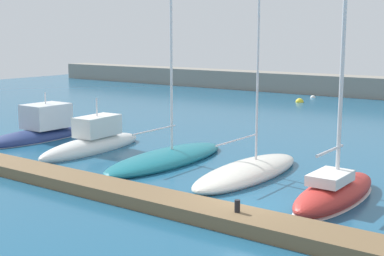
{
  "coord_description": "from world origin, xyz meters",
  "views": [
    {
      "loc": [
        10.32,
        -17.63,
        6.64
      ],
      "look_at": [
        -5.4,
        3.69,
        2.08
      ],
      "focal_mm": 51.52,
      "sensor_mm": 36.0,
      "label": 1
    }
  ],
  "objects_px": {
    "mooring_buoy_white": "(313,98)",
    "dock_bollard": "(237,206)",
    "sailboat_teal_third": "(167,157)",
    "sailboat_ivory_fourth": "(248,171)",
    "motorboat_white_second": "(93,143)",
    "mooring_buoy_yellow": "(300,102)",
    "sailboat_red_fifth": "(335,189)",
    "motorboat_navy_nearest": "(39,131)"
  },
  "relations": [
    {
      "from": "sailboat_ivory_fourth",
      "to": "mooring_buoy_yellow",
      "type": "distance_m",
      "value": 29.43
    },
    {
      "from": "motorboat_white_second",
      "to": "sailboat_ivory_fourth",
      "type": "bearing_deg",
      "value": -92.39
    },
    {
      "from": "motorboat_navy_nearest",
      "to": "dock_bollard",
      "type": "xyz_separation_m",
      "value": [
        18.7,
        -6.26,
        0.23
      ]
    },
    {
      "from": "motorboat_white_second",
      "to": "mooring_buoy_white",
      "type": "height_order",
      "value": "motorboat_white_second"
    },
    {
      "from": "motorboat_white_second",
      "to": "dock_bollard",
      "type": "xyz_separation_m",
      "value": [
        13.29,
        -5.82,
        0.26
      ]
    },
    {
      "from": "sailboat_ivory_fourth",
      "to": "sailboat_red_fifth",
      "type": "xyz_separation_m",
      "value": [
        4.78,
        -1.27,
        0.22
      ]
    },
    {
      "from": "mooring_buoy_white",
      "to": "mooring_buoy_yellow",
      "type": "height_order",
      "value": "mooring_buoy_yellow"
    },
    {
      "from": "mooring_buoy_white",
      "to": "dock_bollard",
      "type": "height_order",
      "value": "dock_bollard"
    },
    {
      "from": "sailboat_teal_third",
      "to": "mooring_buoy_white",
      "type": "xyz_separation_m",
      "value": [
        -6.0,
        31.67,
        -0.25
      ]
    },
    {
      "from": "sailboat_red_fifth",
      "to": "dock_bollard",
      "type": "distance_m",
      "value": 5.07
    },
    {
      "from": "mooring_buoy_white",
      "to": "mooring_buoy_yellow",
      "type": "bearing_deg",
      "value": -83.14
    },
    {
      "from": "sailboat_ivory_fourth",
      "to": "mooring_buoy_yellow",
      "type": "bearing_deg",
      "value": 20.9
    },
    {
      "from": "motorboat_white_second",
      "to": "mooring_buoy_white",
      "type": "distance_m",
      "value": 32.0
    },
    {
      "from": "motorboat_navy_nearest",
      "to": "motorboat_white_second",
      "type": "relative_size",
      "value": 1.02
    },
    {
      "from": "motorboat_navy_nearest",
      "to": "dock_bollard",
      "type": "distance_m",
      "value": 19.72
    },
    {
      "from": "sailboat_red_fifth",
      "to": "sailboat_teal_third",
      "type": "bearing_deg",
      "value": 82.22
    },
    {
      "from": "motorboat_navy_nearest",
      "to": "sailboat_ivory_fourth",
      "type": "relative_size",
      "value": 0.48
    },
    {
      "from": "motorboat_navy_nearest",
      "to": "dock_bollard",
      "type": "bearing_deg",
      "value": -108.22
    },
    {
      "from": "motorboat_navy_nearest",
      "to": "mooring_buoy_yellow",
      "type": "distance_m",
      "value": 27.79
    },
    {
      "from": "motorboat_white_second",
      "to": "sailboat_red_fifth",
      "type": "relative_size",
      "value": 0.56
    },
    {
      "from": "sailboat_teal_third",
      "to": "sailboat_ivory_fourth",
      "type": "height_order",
      "value": "sailboat_teal_third"
    },
    {
      "from": "mooring_buoy_yellow",
      "to": "dock_bollard",
      "type": "relative_size",
      "value": 1.8
    },
    {
      "from": "motorboat_white_second",
      "to": "sailboat_teal_third",
      "type": "xyz_separation_m",
      "value": [
        5.16,
        0.32,
        -0.21
      ]
    },
    {
      "from": "mooring_buoy_yellow",
      "to": "dock_bollard",
      "type": "xyz_separation_m",
      "value": [
        13.62,
        -33.58,
        0.72
      ]
    },
    {
      "from": "sailboat_ivory_fourth",
      "to": "mooring_buoy_white",
      "type": "xyz_separation_m",
      "value": [
        -10.96,
        31.74,
        -0.27
      ]
    },
    {
      "from": "sailboat_teal_third",
      "to": "sailboat_ivory_fourth",
      "type": "relative_size",
      "value": 1.03
    },
    {
      "from": "motorboat_white_second",
      "to": "mooring_buoy_yellow",
      "type": "height_order",
      "value": "motorboat_white_second"
    },
    {
      "from": "mooring_buoy_yellow",
      "to": "sailboat_teal_third",
      "type": "bearing_deg",
      "value": -78.69
    },
    {
      "from": "dock_bollard",
      "to": "motorboat_navy_nearest",
      "type": "bearing_deg",
      "value": 161.49
    },
    {
      "from": "sailboat_ivory_fourth",
      "to": "sailboat_red_fifth",
      "type": "relative_size",
      "value": 1.19
    },
    {
      "from": "sailboat_teal_third",
      "to": "sailboat_red_fifth",
      "type": "bearing_deg",
      "value": -99.01
    },
    {
      "from": "sailboat_red_fifth",
      "to": "mooring_buoy_white",
      "type": "bearing_deg",
      "value": 25.57
    },
    {
      "from": "motorboat_navy_nearest",
      "to": "dock_bollard",
      "type": "relative_size",
      "value": 18.32
    },
    {
      "from": "mooring_buoy_white",
      "to": "dock_bollard",
      "type": "xyz_separation_m",
      "value": [
        14.13,
        -37.81,
        0.72
      ]
    },
    {
      "from": "sailboat_red_fifth",
      "to": "mooring_buoy_yellow",
      "type": "bearing_deg",
      "value": 27.96
    },
    {
      "from": "motorboat_navy_nearest",
      "to": "sailboat_red_fifth",
      "type": "distance_m",
      "value": 20.36
    },
    {
      "from": "motorboat_navy_nearest",
      "to": "sailboat_ivory_fourth",
      "type": "xyz_separation_m",
      "value": [
        15.53,
        -0.19,
        -0.22
      ]
    },
    {
      "from": "sailboat_teal_third",
      "to": "sailboat_red_fifth",
      "type": "height_order",
      "value": "sailboat_teal_third"
    },
    {
      "from": "motorboat_white_second",
      "to": "mooring_buoy_yellow",
      "type": "distance_m",
      "value": 27.77
    },
    {
      "from": "motorboat_navy_nearest",
      "to": "sailboat_teal_third",
      "type": "xyz_separation_m",
      "value": [
        10.56,
        -0.12,
        -0.24
      ]
    },
    {
      "from": "motorboat_white_second",
      "to": "dock_bollard",
      "type": "bearing_deg",
      "value": -117.46
    },
    {
      "from": "sailboat_teal_third",
      "to": "sailboat_red_fifth",
      "type": "distance_m",
      "value": 9.84
    }
  ]
}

